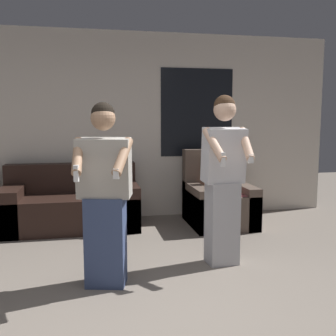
{
  "coord_description": "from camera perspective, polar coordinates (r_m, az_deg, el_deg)",
  "views": [
    {
      "loc": [
        -0.31,
        -2.57,
        1.46
      ],
      "look_at": [
        0.39,
        0.95,
        1.01
      ],
      "focal_mm": 42.0,
      "sensor_mm": 36.0,
      "label": 1
    }
  ],
  "objects": [
    {
      "name": "armchair",
      "position": [
        5.52,
        7.31,
        -4.69
      ],
      "size": [
        0.84,
        0.95,
        1.02
      ],
      "color": "brown",
      "rests_on": "ground_plane"
    },
    {
      "name": "person_left",
      "position": [
        3.43,
        -9.18,
        -4.06
      ],
      "size": [
        0.52,
        0.54,
        1.6
      ],
      "color": "#384770",
      "rests_on": "ground_plane"
    },
    {
      "name": "couch",
      "position": [
        5.44,
        -13.84,
        -5.35
      ],
      "size": [
        1.76,
        0.85,
        0.84
      ],
      "color": "black",
      "rests_on": "ground_plane"
    },
    {
      "name": "ground_plane",
      "position": [
        2.97,
        -4.16,
        -22.28
      ],
      "size": [
        14.0,
        14.0,
        0.0
      ],
      "primitive_type": "plane",
      "color": "slate"
    },
    {
      "name": "person_right",
      "position": [
        3.92,
        8.04,
        -1.59
      ],
      "size": [
        0.46,
        0.49,
        1.69
      ],
      "color": "#B2B2B7",
      "rests_on": "ground_plane"
    },
    {
      "name": "wall_back",
      "position": [
        5.78,
        -8.06,
        6.05
      ],
      "size": [
        6.68,
        0.07,
        2.7
      ],
      "color": "silver",
      "rests_on": "ground_plane"
    }
  ]
}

